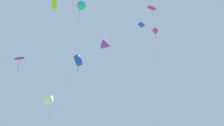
{
  "coord_description": "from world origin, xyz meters",
  "views": [
    {
      "loc": [
        2.38,
        -5.17,
        1.45
      ],
      "look_at": [
        0.0,
        32.0,
        15.59
      ],
      "focal_mm": 37.05,
      "sensor_mm": 36.0,
      "label": 1
    }
  ],
  "objects_px": {
    "kite_blue_box": "(78,60)",
    "kite_magenta_diamond": "(155,35)",
    "kite_purple_delta": "(106,45)",
    "kite_white_delta": "(51,101)",
    "kite_cyan_delta": "(80,6)",
    "kite_blue_diamond": "(142,29)",
    "kite_lime_box": "(54,4)",
    "kite_purple_parafoil": "(19,58)",
    "kite_magenta_parafoil": "(152,8)"
  },
  "relations": [
    {
      "from": "kite_purple_parafoil",
      "to": "kite_blue_diamond",
      "type": "distance_m",
      "value": 30.92
    },
    {
      "from": "kite_purple_parafoil",
      "to": "kite_lime_box",
      "type": "bearing_deg",
      "value": -16.3
    },
    {
      "from": "kite_blue_box",
      "to": "kite_magenta_diamond",
      "type": "bearing_deg",
      "value": -11.38
    },
    {
      "from": "kite_white_delta",
      "to": "kite_purple_parafoil",
      "type": "height_order",
      "value": "kite_purple_parafoil"
    },
    {
      "from": "kite_white_delta",
      "to": "kite_magenta_diamond",
      "type": "distance_m",
      "value": 26.68
    },
    {
      "from": "kite_cyan_delta",
      "to": "kite_white_delta",
      "type": "bearing_deg",
      "value": 117.21
    },
    {
      "from": "kite_purple_parafoil",
      "to": "kite_blue_box",
      "type": "bearing_deg",
      "value": -0.88
    },
    {
      "from": "kite_blue_box",
      "to": "kite_purple_delta",
      "type": "relative_size",
      "value": 0.74
    },
    {
      "from": "kite_cyan_delta",
      "to": "kite_magenta_parafoil",
      "type": "distance_m",
      "value": 27.71
    },
    {
      "from": "kite_magenta_parafoil",
      "to": "kite_blue_box",
      "type": "bearing_deg",
      "value": 171.9
    },
    {
      "from": "kite_purple_delta",
      "to": "kite_blue_diamond",
      "type": "xyz_separation_m",
      "value": [
        8.86,
        -17.06,
        -4.75
      ]
    },
    {
      "from": "kite_magenta_diamond",
      "to": "kite_magenta_parafoil",
      "type": "height_order",
      "value": "kite_magenta_parafoil"
    },
    {
      "from": "kite_blue_box",
      "to": "kite_magenta_parafoil",
      "type": "relative_size",
      "value": 0.67
    },
    {
      "from": "kite_blue_box",
      "to": "kite_lime_box",
      "type": "xyz_separation_m",
      "value": [
        -6.49,
        -2.17,
        14.69
      ]
    },
    {
      "from": "kite_magenta_diamond",
      "to": "kite_purple_parafoil",
      "type": "xyz_separation_m",
      "value": [
        -32.87,
        3.89,
        -3.23
      ]
    },
    {
      "from": "kite_blue_box",
      "to": "kite_cyan_delta",
      "type": "bearing_deg",
      "value": -77.84
    },
    {
      "from": "kite_purple_delta",
      "to": "kite_magenta_parafoil",
      "type": "height_order",
      "value": "kite_magenta_parafoil"
    },
    {
      "from": "kite_cyan_delta",
      "to": "kite_magenta_parafoil",
      "type": "bearing_deg",
      "value": 58.06
    },
    {
      "from": "kite_blue_box",
      "to": "kite_magenta_parafoil",
      "type": "distance_m",
      "value": 21.81
    },
    {
      "from": "kite_blue_box",
      "to": "kite_blue_diamond",
      "type": "distance_m",
      "value": 17.48
    },
    {
      "from": "kite_magenta_diamond",
      "to": "kite_white_delta",
      "type": "bearing_deg",
      "value": -171.06
    },
    {
      "from": "kite_purple_parafoil",
      "to": "kite_magenta_parafoil",
      "type": "height_order",
      "value": "kite_magenta_parafoil"
    },
    {
      "from": "kite_blue_diamond",
      "to": "kite_cyan_delta",
      "type": "bearing_deg",
      "value": -123.92
    },
    {
      "from": "kite_blue_box",
      "to": "kite_cyan_delta",
      "type": "relative_size",
      "value": 1.06
    },
    {
      "from": "kite_lime_box",
      "to": "kite_purple_parafoil",
      "type": "height_order",
      "value": "kite_lime_box"
    },
    {
      "from": "kite_blue_box",
      "to": "kite_white_delta",
      "type": "bearing_deg",
      "value": -115.36
    },
    {
      "from": "kite_blue_diamond",
      "to": "kite_purple_delta",
      "type": "bearing_deg",
      "value": 117.44
    },
    {
      "from": "kite_purple_parafoil",
      "to": "kite_blue_diamond",
      "type": "relative_size",
      "value": 0.87
    },
    {
      "from": "kite_white_delta",
      "to": "kite_purple_delta",
      "type": "distance_m",
      "value": 26.16
    },
    {
      "from": "kite_purple_parafoil",
      "to": "kite_purple_delta",
      "type": "bearing_deg",
      "value": 21.45
    },
    {
      "from": "kite_white_delta",
      "to": "kite_lime_box",
      "type": "height_order",
      "value": "kite_lime_box"
    },
    {
      "from": "kite_white_delta",
      "to": "kite_purple_delta",
      "type": "relative_size",
      "value": 0.37
    },
    {
      "from": "kite_lime_box",
      "to": "kite_cyan_delta",
      "type": "distance_m",
      "value": 28.69
    },
    {
      "from": "kite_magenta_diamond",
      "to": "kite_blue_diamond",
      "type": "relative_size",
      "value": 1.05
    },
    {
      "from": "kite_lime_box",
      "to": "kite_purple_delta",
      "type": "relative_size",
      "value": 1.21
    },
    {
      "from": "kite_magenta_diamond",
      "to": "kite_purple_parafoil",
      "type": "height_order",
      "value": "kite_magenta_diamond"
    },
    {
      "from": "kite_purple_parafoil",
      "to": "kite_blue_diamond",
      "type": "bearing_deg",
      "value": -16.85
    },
    {
      "from": "kite_blue_box",
      "to": "kite_white_delta",
      "type": "distance_m",
      "value": 13.67
    },
    {
      "from": "kite_magenta_diamond",
      "to": "kite_blue_diamond",
      "type": "xyz_separation_m",
      "value": [
        -3.35,
        -5.05,
        -1.15
      ]
    },
    {
      "from": "kite_cyan_delta",
      "to": "kite_blue_diamond",
      "type": "height_order",
      "value": "kite_blue_diamond"
    },
    {
      "from": "kite_lime_box",
      "to": "kite_purple_parafoil",
      "type": "relative_size",
      "value": 1.63
    },
    {
      "from": "kite_magenta_diamond",
      "to": "kite_magenta_parafoil",
      "type": "xyz_separation_m",
      "value": [
        -0.23,
        1.1,
        7.93
      ]
    },
    {
      "from": "kite_cyan_delta",
      "to": "kite_purple_parafoil",
      "type": "xyz_separation_m",
      "value": [
        -19.7,
        23.55,
        1.84
      ]
    },
    {
      "from": "kite_blue_diamond",
      "to": "kite_magenta_parafoil",
      "type": "xyz_separation_m",
      "value": [
        3.12,
        6.16,
        9.08
      ]
    },
    {
      "from": "kite_purple_delta",
      "to": "kite_magenta_diamond",
      "type": "distance_m",
      "value": 17.5
    },
    {
      "from": "kite_lime_box",
      "to": "kite_magenta_parafoil",
      "type": "distance_m",
      "value": 24.6
    },
    {
      "from": "kite_magenta_parafoil",
      "to": "kite_white_delta",
      "type": "bearing_deg",
      "value": -168.09
    },
    {
      "from": "kite_purple_parafoil",
      "to": "kite_white_delta",
      "type": "bearing_deg",
      "value": -32.69
    },
    {
      "from": "kite_cyan_delta",
      "to": "kite_magenta_diamond",
      "type": "bearing_deg",
      "value": 56.18
    },
    {
      "from": "kite_lime_box",
      "to": "kite_purple_parafoil",
      "type": "bearing_deg",
      "value": 163.7
    }
  ]
}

